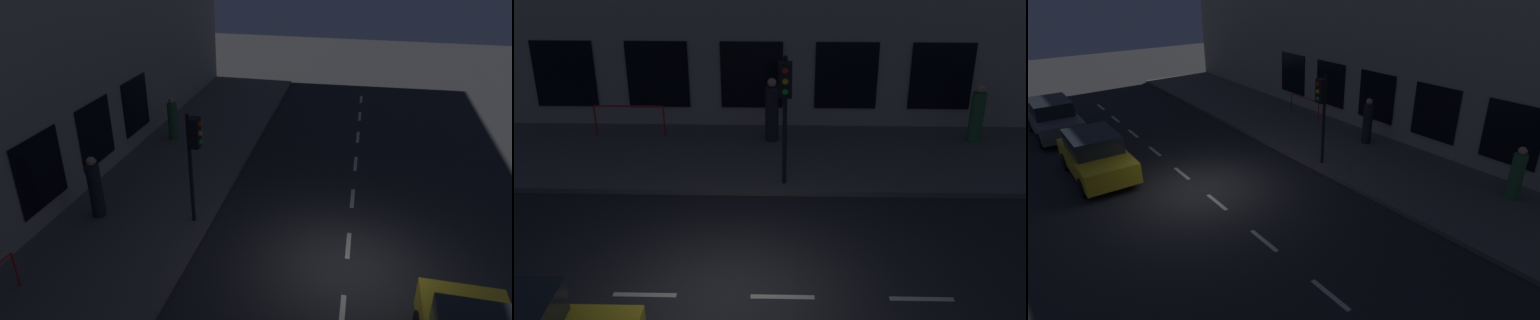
# 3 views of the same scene
# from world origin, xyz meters

# --- Properties ---
(ground_plane) EXTENTS (60.00, 60.00, 0.00)m
(ground_plane) POSITION_xyz_m (0.00, 0.00, 0.00)
(ground_plane) COLOR #28282B
(sidewalk) EXTENTS (4.50, 32.00, 0.15)m
(sidewalk) POSITION_xyz_m (6.25, 0.00, 0.07)
(sidewalk) COLOR #5B5654
(sidewalk) RESTS_ON ground
(lane_centre_line) EXTENTS (0.12, 27.20, 0.01)m
(lane_centre_line) POSITION_xyz_m (0.00, -1.00, 0.00)
(lane_centre_line) COLOR beige
(lane_centre_line) RESTS_ON ground
(traffic_light) EXTENTS (0.45, 0.32, 3.29)m
(traffic_light) POSITION_xyz_m (4.32, -1.02, 2.56)
(traffic_light) COLOR black
(traffic_light) RESTS_ON sidewalk
(pedestrian_0) EXTENTS (0.51, 0.51, 1.74)m
(pedestrian_0) POSITION_xyz_m (7.37, -6.63, 0.95)
(pedestrian_0) COLOR #336B38
(pedestrian_0) RESTS_ON sidewalk
(pedestrian_1) EXTENTS (0.49, 0.49, 1.90)m
(pedestrian_1) POSITION_xyz_m (7.29, -0.64, 1.03)
(pedestrian_1) COLOR #232328
(pedestrian_1) RESTS_ON sidewalk
(red_railing) EXTENTS (0.05, 2.13, 0.97)m
(red_railing) POSITION_xyz_m (7.50, 3.63, 0.87)
(red_railing) COLOR red
(red_railing) RESTS_ON sidewalk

